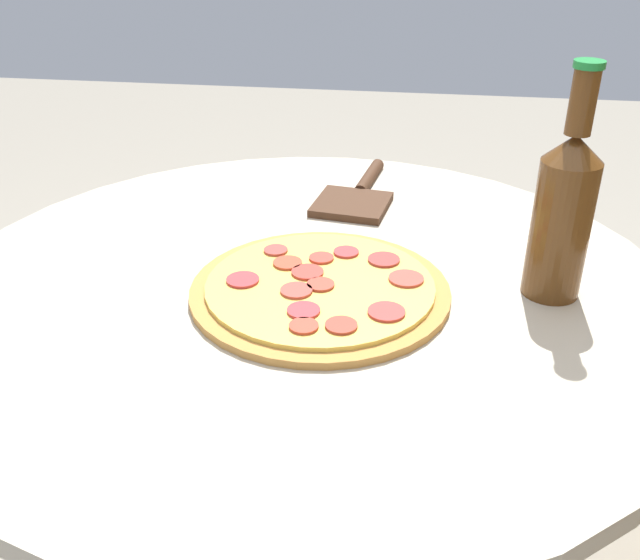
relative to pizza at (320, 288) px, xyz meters
The scene contains 4 objects.
table 0.18m from the pizza, 143.15° to the right, with size 0.96×0.96×0.76m.
pizza is the anchor object (origin of this frame).
beer_bottle 0.30m from the pizza, 99.39° to the left, with size 0.07×0.07×0.28m.
pizza_paddle 0.31m from the pizza, behind, with size 0.25×0.13×0.02m.
Camera 1 is at (0.79, 0.14, 1.20)m, focal length 40.00 mm.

